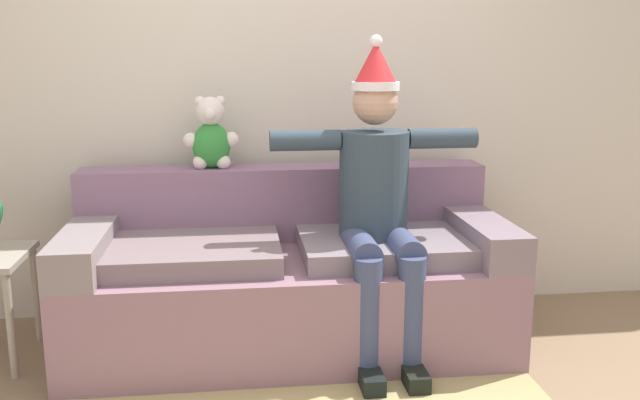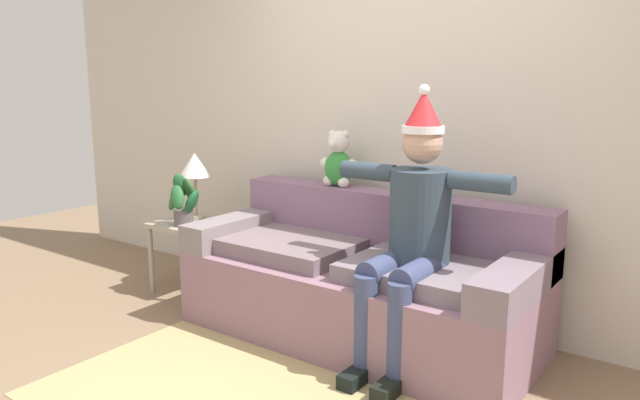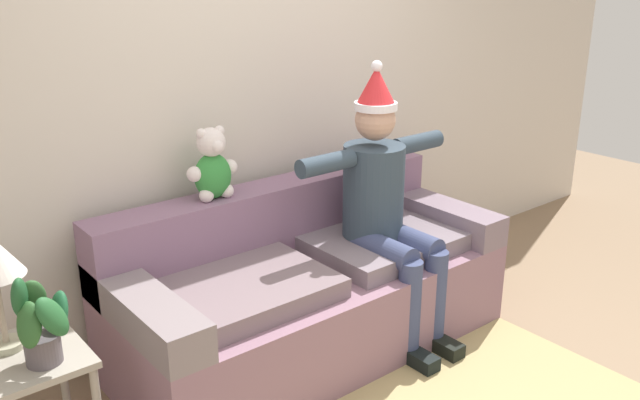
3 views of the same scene
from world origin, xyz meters
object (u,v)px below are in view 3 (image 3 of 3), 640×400
(person_seated, at_px, (385,202))
(side_table, at_px, (25,374))
(potted_plant, at_px, (40,322))
(couch, at_px, (307,288))
(teddy_bear, at_px, (213,167))

(person_seated, distance_m, side_table, 1.95)
(side_table, bearing_deg, person_seated, -3.53)
(person_seated, bearing_deg, side_table, 176.47)
(potted_plant, bearing_deg, side_table, 118.87)
(person_seated, relative_size, side_table, 2.90)
(couch, distance_m, side_table, 1.50)
(couch, xyz_separation_m, side_table, (-1.50, -0.05, 0.10))
(couch, height_order, side_table, couch)
(person_seated, xyz_separation_m, potted_plant, (-1.85, 0.01, -0.08))
(side_table, bearing_deg, couch, 1.82)
(teddy_bear, distance_m, potted_plant, 1.19)
(person_seated, xyz_separation_m, side_table, (-1.91, 0.12, -0.35))
(side_table, bearing_deg, teddy_bear, 17.06)
(person_seated, relative_size, potted_plant, 3.95)
(couch, bearing_deg, potted_plant, -173.77)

